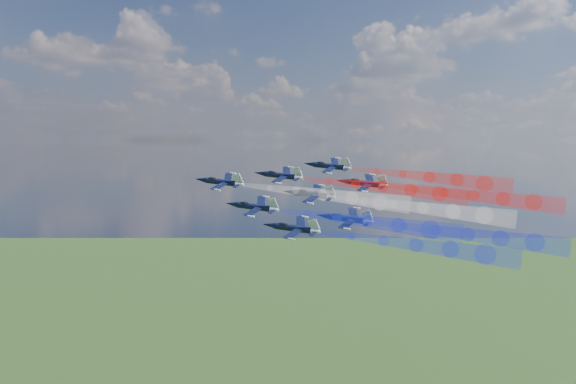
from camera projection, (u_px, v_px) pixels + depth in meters
jet_lead at (221, 182)px, 156.18m from camera, size 16.27×16.64×8.01m
trail_lead at (324, 194)px, 149.33m from camera, size 27.17×34.86×9.18m
jet_inner_left at (254, 207)px, 144.26m from camera, size 16.27×16.64×8.01m
trail_inner_left at (367, 222)px, 137.41m from camera, size 27.17×34.86×9.18m
jet_inner_right at (281, 176)px, 160.31m from camera, size 16.27×16.64×8.01m
trail_inner_right at (383, 187)px, 153.46m from camera, size 27.17×34.86×9.18m
jet_outer_left at (294, 228)px, 135.46m from camera, size 16.27×16.64×8.01m
trail_outer_left at (417, 245)px, 128.61m from camera, size 27.17×34.86×9.18m
jet_center_third at (311, 195)px, 150.20m from camera, size 16.27×16.64×8.01m
trail_center_third at (423, 208)px, 143.35m from camera, size 27.17×34.86×9.18m
jet_outer_right at (329, 166)px, 167.04m from camera, size 16.27×16.64×8.01m
trail_outer_right at (430, 177)px, 160.19m from camera, size 27.17×34.86×9.18m
jet_rear_left at (347, 219)px, 141.09m from camera, size 16.27×16.64×8.01m
trail_rear_left at (468, 234)px, 134.24m from camera, size 27.17×34.86×9.18m
jet_rear_right at (364, 183)px, 156.16m from camera, size 16.27×16.64×8.01m
trail_rear_right at (473, 196)px, 149.31m from camera, size 27.17×34.86×9.18m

